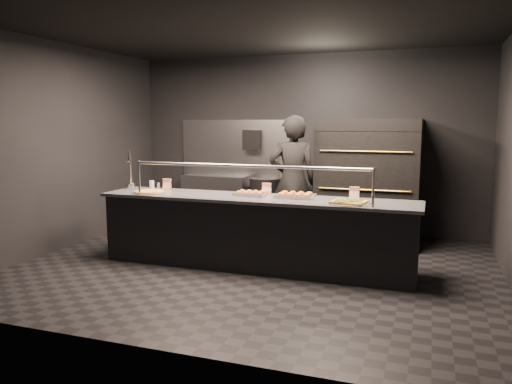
% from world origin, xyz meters
% --- Properties ---
extents(room, '(6.04, 6.00, 3.00)m').
position_xyz_m(room, '(-0.02, 0.05, 1.50)').
color(room, black).
rests_on(room, ground).
extents(service_counter, '(4.10, 0.78, 1.37)m').
position_xyz_m(service_counter, '(0.00, -0.00, 0.46)').
color(service_counter, black).
rests_on(service_counter, ground).
extents(pizza_oven, '(1.50, 1.23, 1.91)m').
position_xyz_m(pizza_oven, '(1.20, 1.90, 0.97)').
color(pizza_oven, black).
rests_on(pizza_oven, ground).
extents(prep_shelf, '(1.20, 0.35, 0.90)m').
position_xyz_m(prep_shelf, '(-1.60, 2.32, 0.45)').
color(prep_shelf, '#99999E').
rests_on(prep_shelf, ground).
extents(towel_dispenser, '(0.30, 0.20, 0.35)m').
position_xyz_m(towel_dispenser, '(-0.90, 2.39, 1.55)').
color(towel_dispenser, black).
rests_on(towel_dispenser, room).
extents(fire_extinguisher, '(0.14, 0.14, 0.51)m').
position_xyz_m(fire_extinguisher, '(-0.35, 2.40, 1.06)').
color(fire_extinguisher, '#B2B2B7').
rests_on(fire_extinguisher, room).
extents(beer_tap, '(0.14, 0.21, 0.56)m').
position_xyz_m(beer_tap, '(-1.95, 0.17, 1.08)').
color(beer_tap, silver).
rests_on(beer_tap, service_counter).
extents(round_pizza, '(0.45, 0.45, 0.03)m').
position_xyz_m(round_pizza, '(-1.45, -0.15, 0.94)').
color(round_pizza, silver).
rests_on(round_pizza, service_counter).
extents(slider_tray_a, '(0.41, 0.31, 0.06)m').
position_xyz_m(slider_tray_a, '(-0.10, 0.12, 0.94)').
color(slider_tray_a, silver).
rests_on(slider_tray_a, service_counter).
extents(slider_tray_b, '(0.51, 0.41, 0.07)m').
position_xyz_m(slider_tray_b, '(0.50, 0.11, 0.95)').
color(slider_tray_b, silver).
rests_on(slider_tray_b, service_counter).
extents(square_pizza, '(0.48, 0.48, 0.05)m').
position_xyz_m(square_pizza, '(1.21, -0.15, 0.94)').
color(square_pizza, silver).
rests_on(square_pizza, service_counter).
extents(condiment_jar, '(0.17, 0.07, 0.11)m').
position_xyz_m(condiment_jar, '(-1.63, 0.28, 0.97)').
color(condiment_jar, silver).
rests_on(condiment_jar, service_counter).
extents(tent_cards, '(2.75, 0.04, 0.15)m').
position_xyz_m(tent_cards, '(-0.05, 0.28, 1.00)').
color(tent_cards, white).
rests_on(tent_cards, service_counter).
extents(trash_bin, '(0.54, 0.54, 0.90)m').
position_xyz_m(trash_bin, '(-0.59, 2.22, 0.45)').
color(trash_bin, black).
rests_on(trash_bin, ground).
extents(worker, '(0.81, 0.63, 1.96)m').
position_xyz_m(worker, '(0.16, 1.24, 0.98)').
color(worker, black).
rests_on(worker, ground).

